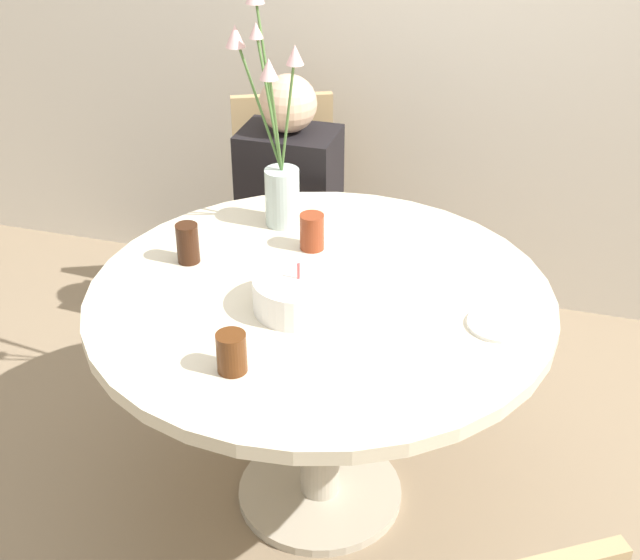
# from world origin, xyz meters

# --- Properties ---
(ground_plane) EXTENTS (16.00, 16.00, 0.00)m
(ground_plane) POSITION_xyz_m (0.00, 0.00, 0.00)
(ground_plane) COLOR #89755B
(dining_table) EXTENTS (1.27, 1.27, 0.75)m
(dining_table) POSITION_xyz_m (0.00, 0.00, 0.62)
(dining_table) COLOR beige
(dining_table) RESTS_ON ground_plane
(chair_left_flank) EXTENTS (0.53, 0.53, 0.91)m
(chair_left_flank) POSITION_xyz_m (-0.41, 0.94, 0.52)
(chair_left_flank) COLOR tan
(chair_left_flank) RESTS_ON ground_plane
(birthday_cake) EXTENTS (0.24, 0.24, 0.14)m
(birthday_cake) POSITION_xyz_m (-0.03, -0.09, 0.80)
(birthday_cake) COLOR white
(birthday_cake) RESTS_ON dining_table
(flower_vase) EXTENTS (0.27, 0.22, 0.71)m
(flower_vase) POSITION_xyz_m (-0.24, 0.36, 0.98)
(flower_vase) COLOR #B2C6C1
(flower_vase) RESTS_ON dining_table
(side_plate) EXTENTS (0.16, 0.16, 0.01)m
(side_plate) POSITION_xyz_m (0.48, -0.03, 0.76)
(side_plate) COLOR white
(side_plate) RESTS_ON dining_table
(drink_glass_0) EXTENTS (0.07, 0.07, 0.11)m
(drink_glass_0) POSITION_xyz_m (-0.09, 0.23, 0.80)
(drink_glass_0) COLOR maroon
(drink_glass_0) RESTS_ON dining_table
(drink_glass_1) EXTENTS (0.06, 0.06, 0.12)m
(drink_glass_1) POSITION_xyz_m (-0.41, 0.06, 0.81)
(drink_glass_1) COLOR #33190C
(drink_glass_1) RESTS_ON dining_table
(drink_glass_2) EXTENTS (0.07, 0.07, 0.10)m
(drink_glass_2) POSITION_xyz_m (-0.10, -0.39, 0.80)
(drink_glass_2) COLOR #51280F
(drink_glass_2) RESTS_ON dining_table
(person_boy) EXTENTS (0.34, 0.24, 1.07)m
(person_boy) POSITION_xyz_m (-0.35, 0.80, 0.50)
(person_boy) COLOR #383333
(person_boy) RESTS_ON ground_plane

